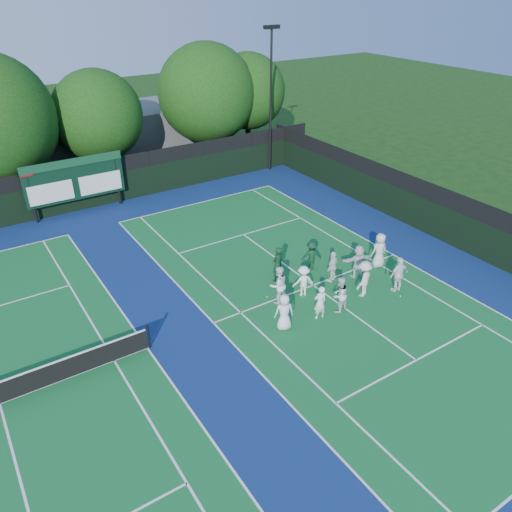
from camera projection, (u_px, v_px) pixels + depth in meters
ground at (327, 295)px, 23.34m from camera, size 120.00×120.00×0.00m
court_apron at (203, 327)px, 21.22m from camera, size 34.00×32.00×0.01m
near_court at (313, 285)px, 24.06m from camera, size 11.05×23.85×0.01m
left_court at (0, 404)px, 17.43m from camera, size 11.05×23.85×0.01m
back_fence at (91, 187)px, 31.50m from camera, size 34.00×0.08×3.00m
divider_fence_right at (442, 217)px, 27.66m from camera, size 0.08×32.00×3.00m
scoreboard at (74, 180)px, 30.31m from camera, size 6.00×0.21×3.55m
clubhouse at (110, 137)px, 38.91m from camera, size 18.00×6.00×4.00m
light_pole_right at (271, 84)px, 35.23m from camera, size 1.20×0.30×10.12m
tree_c at (99, 117)px, 33.50m from camera, size 6.04×6.04×7.87m
tree_d at (208, 95)px, 37.19m from camera, size 7.25×7.25×9.01m
tree_e at (249, 93)px, 39.00m from camera, size 5.82×5.82×8.05m
tennis_ball_0 at (267, 297)px, 23.15m from camera, size 0.07×0.07×0.07m
tennis_ball_1 at (347, 261)px, 26.04m from camera, size 0.07×0.07×0.07m
tennis_ball_2 at (400, 296)px, 23.20m from camera, size 0.07×0.07×0.07m
tennis_ball_5 at (340, 269)px, 25.34m from camera, size 0.07×0.07×0.07m
player_front_0 at (284, 312)px, 20.76m from camera, size 0.95×0.77×1.67m
player_front_1 at (320, 302)px, 21.42m from camera, size 0.64×0.46×1.61m
player_front_2 at (340, 295)px, 21.85m from camera, size 0.96×0.83×1.71m
player_front_3 at (364, 279)px, 22.91m from camera, size 1.32×1.06×1.79m
player_front_4 at (399, 274)px, 23.24m from camera, size 1.07×0.50×1.79m
player_back_0 at (278, 285)px, 22.42m from camera, size 0.93×0.74×1.83m
player_back_1 at (303, 281)px, 22.99m from camera, size 1.11×0.82×1.53m
player_back_2 at (333, 266)px, 24.04m from camera, size 1.03×0.71×1.62m
player_back_3 at (358, 261)px, 24.38m from camera, size 1.67×0.86×1.72m
player_back_4 at (379, 250)px, 25.20m from camera, size 0.95×0.66×1.85m
coach_left at (278, 264)px, 23.99m from camera, size 0.74×0.56×1.84m
coach_right at (311, 256)px, 25.02m from camera, size 1.16×0.94×1.57m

